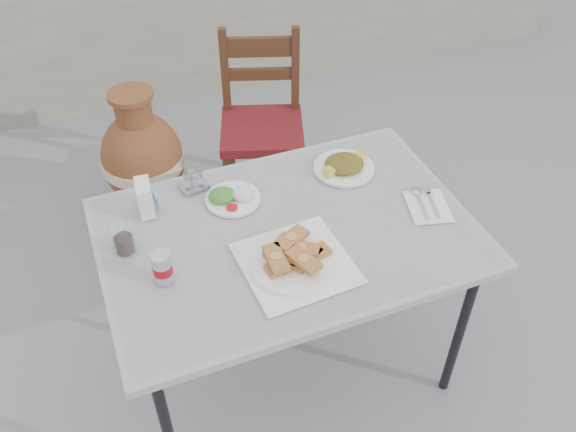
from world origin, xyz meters
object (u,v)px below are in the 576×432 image
object	(u,v)px
cafe_table	(288,241)
salad_chopped_plate	(344,165)
cola_glass	(124,241)
terracotta_urn	(143,160)
chair	(262,123)
soda_can	(162,267)
condiment_caddy	(193,182)
salad_rice_plate	(232,196)
pide_plate	(296,257)
napkin_holder	(145,198)

from	to	relation	value
cafe_table	salad_chopped_plate	size ratio (longest dim) A/B	5.54
cafe_table	cola_glass	distance (m)	0.58
terracotta_urn	chair	bearing A→B (deg)	-8.12
salad_chopped_plate	cafe_table	bearing A→B (deg)	-142.46
cafe_table	soda_can	world-z (taller)	soda_can
condiment_caddy	terracotta_urn	world-z (taller)	condiment_caddy
soda_can	cola_glass	distance (m)	0.21
cafe_table	terracotta_urn	size ratio (longest dim) A/B	1.77
cafe_table	salad_chopped_plate	world-z (taller)	salad_chopped_plate
salad_chopped_plate	soda_can	world-z (taller)	soda_can
salad_rice_plate	cola_glass	bearing A→B (deg)	-162.56
cafe_table	salad_chopped_plate	xyz separation A→B (m)	(0.34, 0.26, 0.08)
pide_plate	cola_glass	xyz separation A→B (m)	(-0.54, 0.26, 0.01)
cafe_table	terracotta_urn	distance (m)	1.35
condiment_caddy	terracotta_urn	size ratio (longest dim) A/B	0.15
cafe_table	cola_glass	xyz separation A→B (m)	(-0.57, 0.09, 0.10)
cola_glass	salad_chopped_plate	bearing A→B (deg)	10.32
soda_can	pide_plate	bearing A→B (deg)	-10.14
pide_plate	cola_glass	size ratio (longest dim) A/B	3.73
cafe_table	salad_chopped_plate	distance (m)	0.43
cafe_table	pide_plate	size ratio (longest dim) A/B	3.50
pide_plate	napkin_holder	xyz separation A→B (m)	(-0.43, 0.44, 0.03)
salad_rice_plate	cafe_table	bearing A→B (deg)	-57.71
cafe_table	salad_rice_plate	world-z (taller)	salad_rice_plate
salad_chopped_plate	soda_can	distance (m)	0.87
salad_chopped_plate	napkin_holder	bearing A→B (deg)	178.78
napkin_holder	condiment_caddy	world-z (taller)	napkin_holder
soda_can	terracotta_urn	size ratio (longest dim) A/B	0.15
cafe_table	napkin_holder	size ratio (longest dim) A/B	10.57
condiment_caddy	cafe_table	bearing A→B (deg)	-53.21
napkin_holder	salad_rice_plate	bearing A→B (deg)	-5.27
chair	terracotta_urn	size ratio (longest dim) A/B	1.27
chair	pide_plate	bearing A→B (deg)	-85.33
salad_rice_plate	chair	bearing A→B (deg)	66.03
napkin_holder	cafe_table	bearing A→B (deg)	-27.50
napkin_holder	condiment_caddy	bearing A→B (deg)	24.91
cola_glass	condiment_caddy	bearing A→B (deg)	40.39
cafe_table	salad_rice_plate	xyz separation A→B (m)	(-0.14, 0.23, 0.08)
cafe_table	soda_can	bearing A→B (deg)	-169.15
cafe_table	pide_plate	world-z (taller)	pide_plate
pide_plate	chair	bearing A→B (deg)	77.36
salad_rice_plate	condiment_caddy	distance (m)	0.17
salad_rice_plate	chair	xyz separation A→B (m)	(0.41, 0.91, -0.33)
terracotta_urn	salad_rice_plate	bearing A→B (deg)	-76.58
cola_glass	pide_plate	bearing A→B (deg)	-25.92
salad_rice_plate	condiment_caddy	size ratio (longest dim) A/B	1.79
salad_rice_plate	condiment_caddy	world-z (taller)	condiment_caddy
pide_plate	terracotta_urn	distance (m)	1.52
chair	cafe_table	bearing A→B (deg)	-85.68
salad_rice_plate	soda_can	bearing A→B (deg)	-135.68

